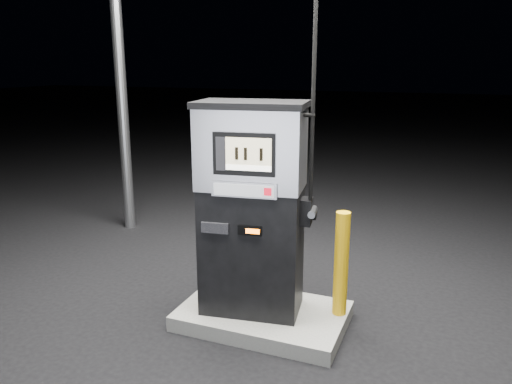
% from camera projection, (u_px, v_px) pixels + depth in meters
% --- Properties ---
extents(ground, '(80.00, 80.00, 0.00)m').
position_uv_depth(ground, '(263.00, 323.00, 4.95)').
color(ground, black).
rests_on(ground, ground).
extents(pump_island, '(1.60, 1.00, 0.15)m').
position_uv_depth(pump_island, '(263.00, 316.00, 4.93)').
color(pump_island, slate).
rests_on(pump_island, ground).
extents(fuel_dispenser, '(1.15, 0.74, 4.19)m').
position_uv_depth(fuel_dispenser, '(252.00, 207.00, 4.67)').
color(fuel_dispenser, black).
rests_on(fuel_dispenser, pump_island).
extents(bollard_left, '(0.13, 0.13, 0.83)m').
position_uv_depth(bollard_left, '(204.00, 268.00, 4.85)').
color(bollard_left, '#F5B40D').
rests_on(bollard_left, pump_island).
extents(bollard_right, '(0.17, 0.17, 1.02)m').
position_uv_depth(bollard_right, '(341.00, 264.00, 4.70)').
color(bollard_right, '#F5B40D').
rests_on(bollard_right, pump_island).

